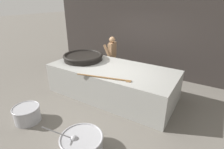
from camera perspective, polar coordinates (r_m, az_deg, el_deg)
The scene contains 8 objects.
ground_plane at distance 5.62m, azimuth 0.00°, elevation -6.44°, with size 60.00×60.00×0.00m, color #666059.
back_wall at distance 7.04m, azimuth 10.55°, elevation 16.42°, with size 8.12×0.24×3.96m, color #2D2826.
hearth_platform at distance 5.41m, azimuth 0.00°, elevation -2.23°, with size 3.81×1.73×0.92m.
giant_wok_near at distance 5.94m, azimuth -9.41°, elevation 5.75°, with size 1.32×1.32×0.20m.
stirring_paddle at distance 4.51m, azimuth -2.17°, elevation -1.05°, with size 1.46×0.43×0.04m.
cook at distance 6.62m, azimuth -0.02°, elevation 6.23°, with size 0.39×0.59×1.55m.
prep_bowl_vegetables at distance 3.75m, azimuth -9.85°, elevation -21.16°, with size 0.95×0.89×0.71m.
prep_bowl_meat at distance 4.87m, azimuth -26.03°, elevation -11.36°, with size 0.64×0.64×0.40m.
Camera 1 is at (2.55, -4.15, 2.82)m, focal length 28.00 mm.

